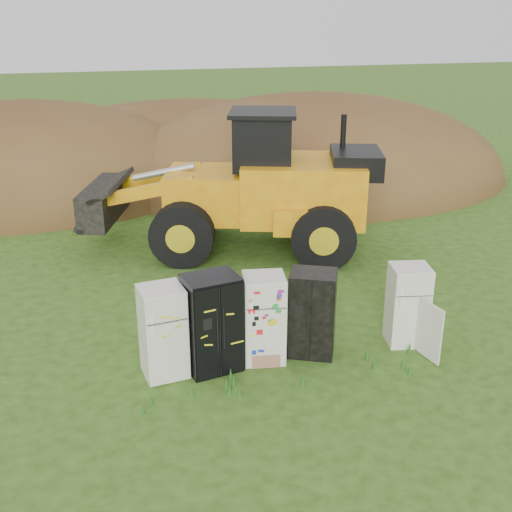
{
  "coord_description": "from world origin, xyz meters",
  "views": [
    {
      "loc": [
        -3.4,
        -10.33,
        6.31
      ],
      "look_at": [
        -0.2,
        2.0,
        1.33
      ],
      "focal_mm": 45.0,
      "sensor_mm": 36.0,
      "label": 1
    }
  ],
  "objects_px": {
    "fridge_leftmost": "(163,332)",
    "fridge_dark_mid": "(312,313)",
    "fridge_open_door": "(408,305)",
    "wheel_loader": "(227,182)",
    "fridge_black_side": "(212,323)",
    "fridge_sticker": "(264,318)"
  },
  "relations": [
    {
      "from": "fridge_leftmost",
      "to": "fridge_dark_mid",
      "type": "distance_m",
      "value": 2.85
    },
    {
      "from": "fridge_sticker",
      "to": "wheel_loader",
      "type": "xyz_separation_m",
      "value": [
        0.6,
        6.0,
        1.04
      ]
    },
    {
      "from": "fridge_black_side",
      "to": "fridge_open_door",
      "type": "distance_m",
      "value": 3.92
    },
    {
      "from": "fridge_sticker",
      "to": "fridge_open_door",
      "type": "bearing_deg",
      "value": 6.88
    },
    {
      "from": "fridge_leftmost",
      "to": "fridge_open_door",
      "type": "relative_size",
      "value": 1.06
    },
    {
      "from": "fridge_leftmost",
      "to": "fridge_open_door",
      "type": "distance_m",
      "value": 4.81
    },
    {
      "from": "fridge_leftmost",
      "to": "fridge_dark_mid",
      "type": "bearing_deg",
      "value": -6.97
    },
    {
      "from": "fridge_dark_mid",
      "to": "fridge_sticker",
      "type": "bearing_deg",
      "value": -155.83
    },
    {
      "from": "fridge_leftmost",
      "to": "wheel_loader",
      "type": "distance_m",
      "value": 6.64
    },
    {
      "from": "fridge_black_side",
      "to": "wheel_loader",
      "type": "bearing_deg",
      "value": 64.31
    },
    {
      "from": "fridge_open_door",
      "to": "fridge_dark_mid",
      "type": "bearing_deg",
      "value": -171.62
    },
    {
      "from": "fridge_open_door",
      "to": "fridge_black_side",
      "type": "bearing_deg",
      "value": -169.56
    },
    {
      "from": "fridge_leftmost",
      "to": "fridge_open_door",
      "type": "height_order",
      "value": "fridge_leftmost"
    },
    {
      "from": "fridge_sticker",
      "to": "fridge_dark_mid",
      "type": "distance_m",
      "value": 0.96
    },
    {
      "from": "fridge_leftmost",
      "to": "fridge_black_side",
      "type": "relative_size",
      "value": 0.93
    },
    {
      "from": "fridge_sticker",
      "to": "fridge_open_door",
      "type": "distance_m",
      "value": 2.92
    },
    {
      "from": "fridge_dark_mid",
      "to": "fridge_open_door",
      "type": "height_order",
      "value": "fridge_dark_mid"
    },
    {
      "from": "fridge_open_door",
      "to": "wheel_loader",
      "type": "xyz_separation_m",
      "value": [
        -2.32,
        6.07,
        1.09
      ]
    },
    {
      "from": "fridge_black_side",
      "to": "fridge_sticker",
      "type": "relative_size",
      "value": 1.08
    },
    {
      "from": "fridge_leftmost",
      "to": "fridge_dark_mid",
      "type": "relative_size",
      "value": 1.02
    },
    {
      "from": "fridge_leftmost",
      "to": "fridge_open_door",
      "type": "bearing_deg",
      "value": -8.29
    },
    {
      "from": "fridge_dark_mid",
      "to": "fridge_open_door",
      "type": "bearing_deg",
      "value": 22.36
    }
  ]
}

